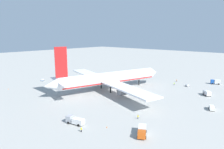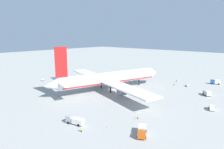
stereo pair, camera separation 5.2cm
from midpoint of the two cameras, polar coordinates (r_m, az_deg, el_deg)
ground_plane at (r=115.91m, az=-0.49°, el=-4.32°), size 600.00×600.00×0.00m
airliner at (r=113.54m, az=-1.04°, el=-1.16°), size 70.26×78.51×25.27m
service_truck_0 at (r=144.21m, az=27.20°, el=-1.82°), size 4.31×5.95×2.93m
service_truck_1 at (r=66.08m, az=8.46°, el=-15.46°), size 6.93×5.49×2.64m
service_truck_2 at (r=115.44m, az=25.23°, el=-4.72°), size 4.91×4.81×2.65m
service_truck_3 at (r=73.98m, az=-10.39°, el=-12.56°), size 3.82×7.19×2.74m
service_van at (r=95.16m, az=26.29°, el=-8.36°), size 4.68×3.41×1.97m
baggage_cart_0 at (r=145.76m, az=-18.98°, el=-1.43°), size 3.03×2.46×1.23m
baggage_cart_1 at (r=130.99m, az=20.46°, el=-2.90°), size 2.42×2.86×1.29m
baggage_cart_2 at (r=161.72m, az=6.94°, el=0.16°), size 2.79×3.36×0.40m
ground_worker_0 at (r=68.51m, az=-8.65°, el=-15.07°), size 0.56×0.56×1.64m
ground_worker_1 at (r=132.49m, az=17.13°, el=-2.48°), size 0.49×0.49×1.62m
ground_worker_2 at (r=77.64m, az=7.33°, el=-11.78°), size 0.56×0.56×1.61m
ground_worker_3 at (r=141.82m, az=17.76°, el=-1.63°), size 0.56×0.56×1.65m
traffic_cone_0 at (r=70.67m, az=-1.47°, el=-14.58°), size 0.36×0.36×0.55m
traffic_cone_1 at (r=158.06m, az=-0.60°, el=-0.01°), size 0.36×0.36×0.55m
traffic_cone_2 at (r=131.31m, az=-27.19°, el=-3.60°), size 0.36×0.36×0.55m
traffic_cone_3 at (r=155.11m, az=1.05°, el=-0.23°), size 0.36×0.36×0.55m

